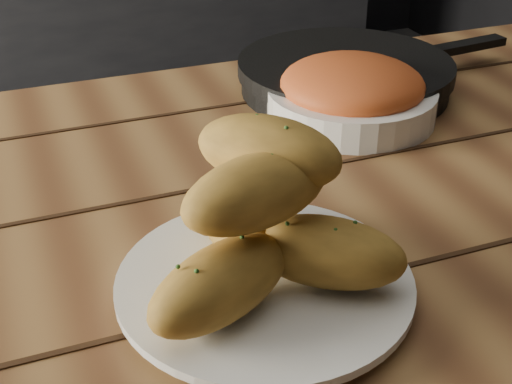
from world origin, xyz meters
name	(u,v)px	position (x,y,z in m)	size (l,w,h in m)	color
table	(285,299)	(0.19, -0.56, 0.66)	(1.64, 0.92, 0.75)	brown
plate	(265,285)	(0.13, -0.65, 0.76)	(0.25, 0.25, 0.02)	white
bread_rolls	(262,221)	(0.13, -0.65, 0.82)	(0.24, 0.20, 0.13)	#B48432
skillet	(346,75)	(0.41, -0.27, 0.77)	(0.43, 0.30, 0.05)	black
bowl	(352,93)	(0.37, -0.35, 0.78)	(0.22, 0.22, 0.08)	white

